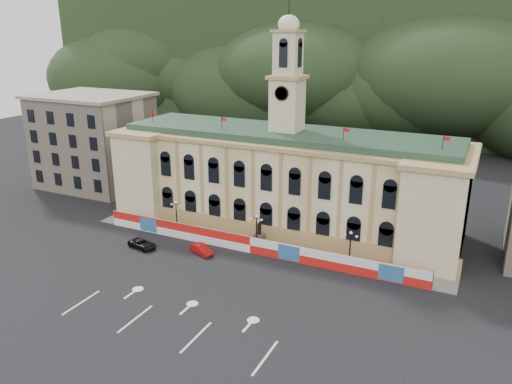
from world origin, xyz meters
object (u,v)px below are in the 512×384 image
at_px(statue, 259,238).
at_px(red_sedan, 201,249).
at_px(lamp_center, 256,228).
at_px(black_suv, 142,244).

relative_size(statue, red_sedan, 0.86).
bearing_deg(statue, lamp_center, -90.00).
distance_m(lamp_center, red_sedan, 8.52).
bearing_deg(lamp_center, red_sedan, -139.61).
relative_size(statue, black_suv, 0.76).
bearing_deg(lamp_center, black_suv, -153.92).
bearing_deg(statue, red_sedan, -134.67).
xyz_separation_m(lamp_center, black_suv, (-15.13, -7.41, -2.44)).
height_order(statue, lamp_center, lamp_center).
distance_m(red_sedan, black_suv, 9.15).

